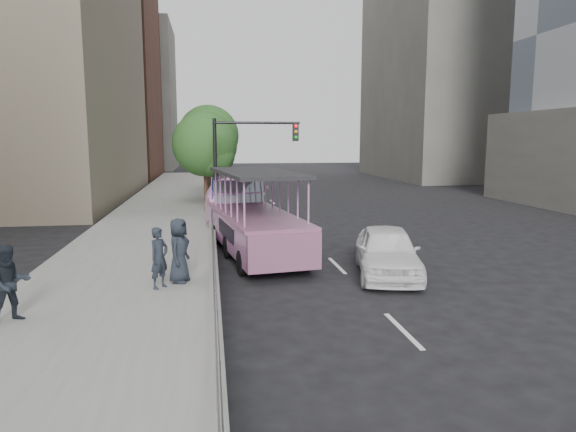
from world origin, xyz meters
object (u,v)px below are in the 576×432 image
parking_sign (214,201)px  street_tree_near (207,147)px  car (387,251)px  pedestrian_mid (10,283)px  pedestrian_far (179,250)px  street_tree_far (210,138)px  traffic_signal (240,154)px  duck_boat (249,221)px  pedestrian_near (159,258)px

parking_sign → street_tree_near: 6.77m
car → parking_sign: bearing=139.7°
pedestrian_mid → pedestrian_far: pedestrian_far is taller
pedestrian_mid → street_tree_far: street_tree_far is taller
pedestrian_mid → traffic_signal: (5.76, 13.43, 2.35)m
duck_boat → pedestrian_mid: (-5.74, -7.82, -0.01)m
car → pedestrian_near: size_ratio=2.77×
pedestrian_near → traffic_signal: traffic_signal is taller
pedestrian_far → parking_sign: parking_sign is taller
street_tree_near → street_tree_far: 6.02m
pedestrian_near → traffic_signal: size_ratio=0.31×
pedestrian_far → traffic_signal: (2.35, 10.82, 2.31)m
parking_sign → pedestrian_far: bearing=-97.7°
parking_sign → pedestrian_near: bearing=-100.5°
street_tree_far → pedestrian_near: bearing=-94.0°
pedestrian_near → street_tree_near: 15.05m
parking_sign → traffic_signal: traffic_signal is taller
car → parking_sign: 8.77m
traffic_signal → street_tree_far: street_tree_far is taller
pedestrian_mid → parking_sign: size_ratio=0.66×
parking_sign → traffic_signal: (1.29, 2.96, 1.88)m
parking_sign → street_tree_far: (-0.10, 12.39, 2.69)m
parking_sign → street_tree_near: size_ratio=0.44×
pedestrian_mid → car: bearing=-13.2°
car → street_tree_near: street_tree_near is taller
pedestrian_mid → traffic_signal: bearing=33.9°
duck_boat → pedestrian_mid: 9.69m
traffic_signal → pedestrian_far: bearing=-102.3°
car → pedestrian_far: (-6.28, -0.86, 0.42)m
car → pedestrian_far: bearing=-159.2°
parking_sign → traffic_signal: bearing=66.4°
car → street_tree_far: (-5.33, 19.39, 3.53)m
car → pedestrian_near: bearing=-155.6°
pedestrian_near → traffic_signal: bearing=24.9°
pedestrian_near → pedestrian_far: size_ratio=0.92×
pedestrian_mid → street_tree_far: (4.36, 22.86, 3.16)m
duck_boat → street_tree_far: bearing=95.2°
pedestrian_near → street_tree_far: street_tree_far is taller
pedestrian_far → street_tree_far: bearing=14.9°
pedestrian_mid → street_tree_far: bearing=46.3°
pedestrian_far → duck_boat: bearing=-6.6°
traffic_signal → pedestrian_mid: bearing=-113.2°
car → parking_sign: (-5.22, 6.99, 0.84)m
pedestrian_near → street_tree_far: size_ratio=0.25×
duck_boat → pedestrian_mid: duck_boat is taller
traffic_signal → street_tree_near: 3.80m
pedestrian_mid → street_tree_far: size_ratio=0.26×
duck_boat → traffic_signal: traffic_signal is taller
pedestrian_near → parking_sign: 8.52m
street_tree_near → pedestrian_near: bearing=-94.8°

